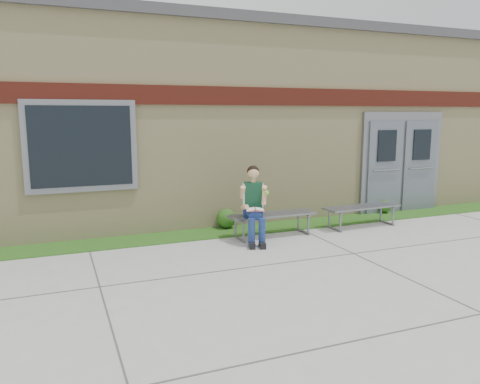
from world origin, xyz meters
name	(u,v)px	position (x,y,z in m)	size (l,w,h in m)	color
ground	(316,271)	(0.00, 0.00, 0.00)	(80.00, 80.00, 0.00)	#9E9E99
grass_strip	(248,230)	(0.00, 2.60, 0.01)	(16.00, 0.80, 0.02)	#205316
school_building	(197,120)	(0.00, 5.99, 2.10)	(16.20, 6.22, 4.20)	beige
bench_left	(272,219)	(0.25, 2.00, 0.33)	(1.67, 0.49, 0.43)	slate
bench_right	(362,211)	(2.25, 2.00, 0.33)	(1.66, 0.53, 0.43)	slate
girl	(254,203)	(-0.21, 1.80, 0.69)	(0.56, 0.88, 1.35)	navy
shrub_mid	(226,218)	(-0.35, 2.85, 0.21)	(0.38, 0.38, 0.38)	#205316
shrub_east	(384,206)	(3.49, 2.85, 0.17)	(0.30, 0.30, 0.30)	#205316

